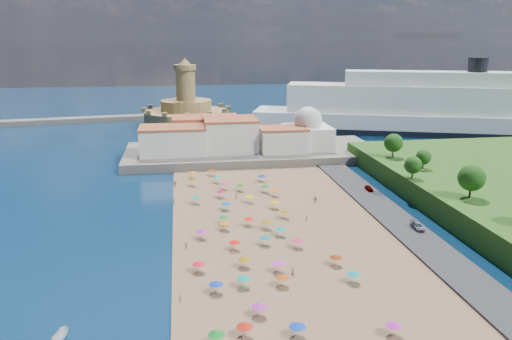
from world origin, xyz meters
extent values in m
plane|color=#071938|center=(0.00, 0.00, 0.00)|extent=(700.00, 700.00, 0.00)
cube|color=#59544C|center=(10.00, 73.00, 1.50)|extent=(90.00, 36.00, 3.00)
cube|color=#59544C|center=(-12.00, 108.00, 1.20)|extent=(18.00, 70.00, 2.40)
cube|color=silver|center=(-18.00, 69.00, 7.50)|extent=(22.00, 14.00, 9.00)
cube|color=silver|center=(2.00, 71.00, 8.50)|extent=(18.00, 16.00, 11.00)
cube|color=silver|center=(20.00, 67.00, 7.00)|extent=(16.00, 12.00, 8.00)
cube|color=silver|center=(-6.00, 83.00, 8.00)|extent=(24.00, 14.00, 10.00)
cube|color=silver|center=(30.00, 71.00, 7.00)|extent=(16.00, 16.00, 8.00)
sphere|color=silver|center=(30.00, 71.00, 13.00)|extent=(10.00, 10.00, 10.00)
cylinder|color=silver|center=(30.00, 71.00, 16.80)|extent=(1.20, 1.20, 1.60)
cylinder|color=#9B834D|center=(-12.00, 138.00, 4.00)|extent=(40.00, 40.00, 8.00)
cylinder|color=#9B834D|center=(-12.00, 138.00, 10.50)|extent=(24.00, 24.00, 5.00)
cylinder|color=#9B834D|center=(-12.00, 138.00, 20.00)|extent=(9.00, 9.00, 14.00)
cylinder|color=#9B834D|center=(-12.00, 138.00, 28.20)|extent=(10.40, 10.40, 2.40)
cone|color=#9B834D|center=(-12.00, 138.00, 30.90)|extent=(6.00, 6.00, 3.00)
cube|color=black|center=(92.76, 106.37, 1.23)|extent=(152.24, 71.42, 2.47)
cube|color=white|center=(92.76, 106.37, 4.57)|extent=(151.16, 70.72, 9.13)
cube|color=white|center=(92.76, 106.37, 15.22)|extent=(121.06, 56.96, 12.18)
cube|color=white|center=(92.76, 106.37, 24.35)|extent=(71.78, 36.58, 6.09)
cylinder|color=black|center=(111.95, 99.75, 30.44)|extent=(8.12, 8.12, 6.09)
cylinder|color=gray|center=(12.65, -17.69, 1.25)|extent=(0.07, 0.07, 2.00)
cone|color=maroon|center=(12.65, -17.69, 2.15)|extent=(2.50, 2.50, 0.60)
cylinder|color=gray|center=(-11.97, 22.54, 1.25)|extent=(0.07, 0.07, 2.00)
cone|color=#0D7C7F|center=(-11.97, 22.54, 2.15)|extent=(2.50, 2.50, 0.60)
cylinder|color=gray|center=(-7.44, -38.01, 1.25)|extent=(0.07, 0.07, 2.00)
cone|color=#B31D0E|center=(-7.44, -38.01, 2.15)|extent=(2.50, 2.50, 0.60)
cylinder|color=gray|center=(-5.26, 26.69, 1.25)|extent=(0.07, 0.07, 2.00)
cone|color=#B70E36|center=(-5.26, 26.69, 2.15)|extent=(2.50, 2.50, 0.60)
cylinder|color=gray|center=(13.65, -24.76, 1.25)|extent=(0.07, 0.07, 2.00)
cone|color=#0F748E|center=(13.65, -24.76, 2.15)|extent=(2.50, 2.50, 0.60)
cylinder|color=gray|center=(9.32, 25.53, 1.25)|extent=(0.07, 0.07, 2.00)
cone|color=orange|center=(9.32, 25.53, 2.15)|extent=(2.50, 2.50, 0.60)
cylinder|color=gray|center=(-5.47, -7.74, 1.25)|extent=(0.07, 0.07, 2.00)
cone|color=red|center=(-5.47, -7.74, 2.15)|extent=(2.50, 2.50, 0.60)
cylinder|color=gray|center=(7.46, -8.69, 1.25)|extent=(0.07, 0.07, 2.00)
cone|color=#BD2854|center=(7.46, -8.69, 2.15)|extent=(2.50, 2.50, 0.60)
cylinder|color=gray|center=(-12.12, 47.32, 1.25)|extent=(0.07, 0.07, 2.00)
cone|color=orange|center=(-12.12, 47.32, 2.15)|extent=(2.50, 2.50, 0.60)
cylinder|color=gray|center=(-11.57, -39.39, 1.25)|extent=(0.07, 0.07, 2.00)
cone|color=#136E1E|center=(-11.57, -39.39, 2.15)|extent=(2.50, 2.50, 0.60)
cylinder|color=gray|center=(-11.74, -0.97, 1.25)|extent=(0.07, 0.07, 2.00)
cone|color=#A62396|center=(-11.74, -0.97, 2.15)|extent=(2.50, 2.50, 0.60)
cylinder|color=gray|center=(-6.31, 7.16, 1.25)|extent=(0.07, 0.07, 2.00)
cone|color=#167E26|center=(-6.31, 7.16, 2.15)|extent=(2.50, 2.50, 0.60)
cylinder|color=gray|center=(13.90, -41.08, 1.25)|extent=(0.07, 0.07, 2.00)
cone|color=#A92493|center=(13.90, -41.08, 2.15)|extent=(2.50, 2.50, 0.60)
cylinder|color=gray|center=(-13.06, -16.55, 1.25)|extent=(0.07, 0.07, 2.00)
cone|color=red|center=(-13.06, -16.55, 2.15)|extent=(2.50, 2.50, 0.60)
cylinder|color=gray|center=(-4.50, -32.90, 1.25)|extent=(0.07, 0.07, 2.00)
cone|color=#A7239D|center=(-4.50, -32.90, 2.15)|extent=(2.50, 2.50, 0.60)
cylinder|color=gray|center=(0.98, -24.04, 1.25)|extent=(0.07, 0.07, 2.00)
cone|color=#AB450D|center=(0.98, -24.04, 2.15)|extent=(2.50, 2.50, 0.60)
cylinder|color=gray|center=(0.08, -39.19, 1.25)|extent=(0.07, 0.07, 2.00)
cone|color=#0D38B1|center=(0.08, -39.19, 2.15)|extent=(2.50, 2.50, 0.60)
cylinder|color=gray|center=(-4.58, -15.81, 1.25)|extent=(0.07, 0.07, 2.00)
cone|color=#85610C|center=(-4.58, -15.81, 2.15)|extent=(2.50, 2.50, 0.60)
cylinder|color=gray|center=(-5.29, 40.65, 1.25)|extent=(0.07, 0.07, 2.00)
cone|color=#0D7F6E|center=(-5.29, 40.65, 2.15)|extent=(2.50, 2.50, 0.60)
cylinder|color=gray|center=(-12.40, 38.61, 1.25)|extent=(0.07, 0.07, 2.00)
cone|color=#93710D|center=(-12.40, 38.61, 2.15)|extent=(2.50, 2.50, 0.60)
cylinder|color=gray|center=(7.37, 15.71, 1.25)|extent=(0.07, 0.07, 2.00)
cone|color=#FFA20B|center=(7.37, 15.71, 2.15)|extent=(2.50, 2.50, 0.60)
cylinder|color=gray|center=(-6.18, 48.97, 1.25)|extent=(0.07, 0.07, 2.00)
cone|color=#88310C|center=(-6.18, 48.97, 2.15)|extent=(2.50, 2.50, 0.60)
cylinder|color=gray|center=(-10.53, -24.75, 1.25)|extent=(0.07, 0.07, 2.00)
cone|color=#0D30AE|center=(-10.53, -24.75, 2.15)|extent=(2.50, 2.50, 0.60)
cylinder|color=gray|center=(7.30, 29.64, 1.25)|extent=(0.07, 0.07, 2.00)
cone|color=#136C21|center=(7.30, 29.64, 2.15)|extent=(2.50, 2.50, 0.60)
cylinder|color=gray|center=(0.52, 31.60, 1.25)|extent=(0.07, 0.07, 2.00)
cone|color=#277815|center=(0.52, 31.60, 2.15)|extent=(2.50, 2.50, 0.60)
cylinder|color=gray|center=(-6.50, 3.28, 1.25)|extent=(0.07, 0.07, 2.00)
cone|color=orange|center=(-6.50, 3.28, 2.15)|extent=(2.50, 2.50, 0.60)
cylinder|color=gray|center=(-4.95, 16.59, 1.25)|extent=(0.07, 0.07, 2.00)
cone|color=#0C4FA2|center=(-4.95, 16.59, 2.15)|extent=(2.50, 2.50, 0.60)
cylinder|color=gray|center=(2.97, 2.56, 1.25)|extent=(0.07, 0.07, 2.00)
cone|color=#876A0C|center=(2.97, 2.56, 2.15)|extent=(2.50, 2.50, 0.60)
cylinder|color=gray|center=(-0.70, 5.08, 1.25)|extent=(0.07, 0.07, 2.00)
cone|color=#F91C0B|center=(-0.70, 5.08, 2.15)|extent=(2.50, 2.50, 0.60)
cylinder|color=gray|center=(8.08, 40.15, 1.25)|extent=(0.07, 0.07, 2.00)
cone|color=#0E27B8|center=(8.08, 40.15, 2.15)|extent=(2.50, 2.50, 0.60)
cylinder|color=gray|center=(-3.62, 33.69, 1.25)|extent=(0.07, 0.07, 2.00)
cone|color=#AD255C|center=(-3.62, 33.69, 2.15)|extent=(2.50, 2.50, 0.60)
cylinder|color=gray|center=(1.02, -6.34, 1.25)|extent=(0.07, 0.07, 2.00)
cone|color=#0D6A77|center=(1.02, -6.34, 2.15)|extent=(2.50, 2.50, 0.60)
cylinder|color=gray|center=(8.35, 8.60, 1.25)|extent=(0.07, 0.07, 2.00)
cone|color=#90660D|center=(8.35, 8.60, 2.15)|extent=(2.50, 2.50, 0.60)
cylinder|color=gray|center=(5.20, -2.02, 1.25)|extent=(0.07, 0.07, 2.00)
cone|color=#0F848B|center=(5.20, -2.02, 2.15)|extent=(2.50, 2.50, 0.60)
cylinder|color=gray|center=(-5.70, -23.42, 1.25)|extent=(0.07, 0.07, 2.00)
cone|color=#0E827B|center=(-5.70, -23.42, 2.15)|extent=(2.50, 2.50, 0.60)
cylinder|color=gray|center=(1.74, 21.19, 1.25)|extent=(0.07, 0.07, 2.00)
cone|color=yellow|center=(1.74, 21.19, 2.15)|extent=(2.50, 2.50, 0.60)
cylinder|color=gray|center=(1.38, -18.61, 1.25)|extent=(0.07, 0.07, 2.00)
cone|color=#C42AC2|center=(1.38, -18.61, 2.15)|extent=(2.50, 2.50, 0.60)
imported|color=tan|center=(-15.14, -5.67, 1.05)|extent=(0.97, 0.89, 1.60)
imported|color=tan|center=(18.72, 18.75, 1.16)|extent=(1.70, 1.37, 1.81)
imported|color=tan|center=(12.99, 5.72, 1.05)|extent=(0.63, 0.70, 1.60)
imported|color=tan|center=(-1.37, 24.51, 1.05)|extent=(0.83, 0.67, 1.60)
imported|color=tan|center=(-16.60, -26.89, 1.06)|extent=(0.59, 0.69, 1.61)
imported|color=tan|center=(-17.74, 23.66, 1.15)|extent=(0.84, 1.26, 1.81)
imported|color=tan|center=(-17.43, 38.49, 1.20)|extent=(1.20, 0.83, 1.89)
imported|color=tan|center=(3.81, -20.15, 1.08)|extent=(0.97, 0.85, 1.67)
imported|color=tan|center=(5.12, 35.51, 1.04)|extent=(1.09, 0.71, 1.57)
imported|color=white|center=(-33.60, -34.72, 0.74)|extent=(2.31, 4.09, 1.49)
imported|color=gray|center=(36.00, -3.78, 1.41)|extent=(2.25, 5.00, 1.42)
imported|color=gray|center=(36.00, 25.49, 1.34)|extent=(1.68, 3.83, 1.28)
cylinder|color=#382314|center=(50.33, 0.23, 7.72)|extent=(0.50, 0.50, 3.45)
sphere|color=#14380F|center=(50.33, 0.23, 10.82)|extent=(6.20, 6.20, 6.20)
cylinder|color=#382314|center=(44.58, 17.77, 7.29)|extent=(0.50, 0.50, 2.57)
sphere|color=#14380F|center=(44.58, 17.77, 9.60)|extent=(4.63, 4.63, 4.63)
cylinder|color=#382314|center=(52.00, 26.63, 7.20)|extent=(0.50, 0.50, 2.40)
sphere|color=#14380F|center=(52.00, 26.63, 9.35)|extent=(4.31, 4.31, 4.31)
cylinder|color=#382314|center=(49.42, 41.18, 7.60)|extent=(0.50, 0.50, 3.19)
sphere|color=#14380F|center=(49.42, 41.18, 10.47)|extent=(5.75, 5.75, 5.75)
camera|label=1|loc=(-15.55, -100.90, 42.25)|focal=35.00mm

